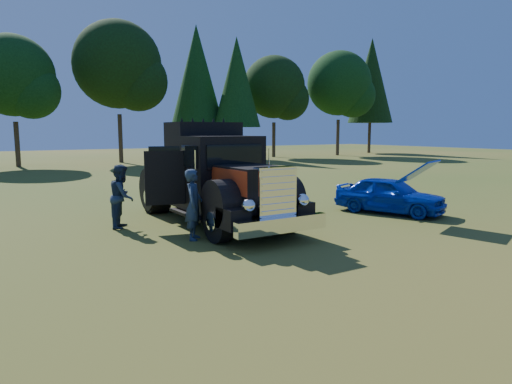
% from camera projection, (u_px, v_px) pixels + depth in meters
% --- Properties ---
extents(ground, '(120.00, 120.00, 0.00)m').
position_uv_depth(ground, '(286.00, 234.00, 12.27)').
color(ground, '#2D5118').
rests_on(ground, ground).
extents(treeline, '(72.10, 24.04, 13.84)m').
position_uv_depth(treeline, '(46.00, 63.00, 33.30)').
color(treeline, '#2D2116').
rests_on(treeline, ground).
extents(diamond_t_truck, '(3.36, 7.16, 3.00)m').
position_uv_depth(diamond_t_truck, '(217.00, 181.00, 13.39)').
color(diamond_t_truck, black).
rests_on(diamond_t_truck, ground).
extents(hotrod_coupe, '(2.71, 4.19, 1.89)m').
position_uv_depth(hotrod_coupe, '(390.00, 195.00, 15.23)').
color(hotrod_coupe, '#060B8D').
rests_on(hotrod_coupe, ground).
extents(spectator_near, '(0.72, 0.78, 1.80)m').
position_uv_depth(spectator_near, '(194.00, 205.00, 11.50)').
color(spectator_near, navy).
rests_on(spectator_near, ground).
extents(spectator_far, '(1.02, 1.10, 1.80)m').
position_uv_depth(spectator_far, '(122.00, 196.00, 12.94)').
color(spectator_far, '#22334F').
rests_on(spectator_far, ground).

